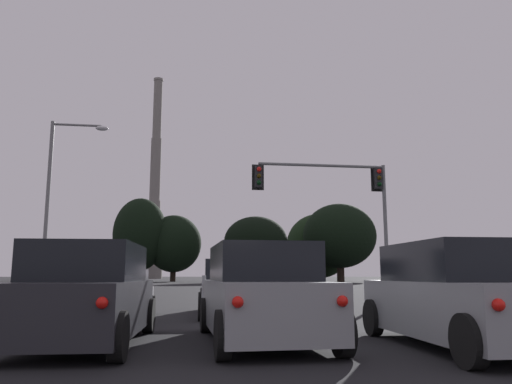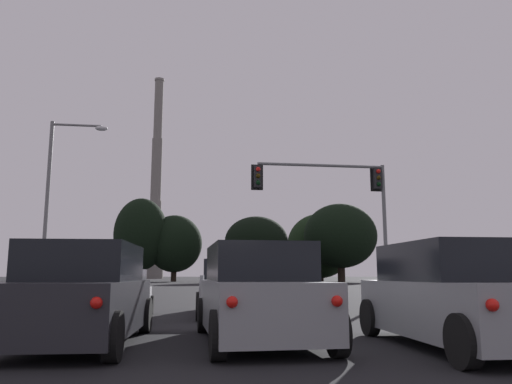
# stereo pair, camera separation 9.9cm
# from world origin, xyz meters

# --- Properties ---
(hatchback_left_lane_front) EXTENTS (1.90, 4.11, 1.44)m
(hatchback_left_lane_front) POSITION_xyz_m (-3.45, 14.25, 0.66)
(hatchback_left_lane_front) COLOR silver
(hatchback_left_lane_front) RESTS_ON ground_plane
(pickup_truck_center_lane_front) EXTENTS (2.40, 5.58, 1.82)m
(pickup_truck_center_lane_front) POSITION_xyz_m (0.03, 15.71, 0.80)
(pickup_truck_center_lane_front) COLOR gray
(pickup_truck_center_lane_front) RESTS_ON ground_plane
(suv_center_lane_second) EXTENTS (2.22, 4.95, 1.86)m
(suv_center_lane_second) POSITION_xyz_m (-0.08, 8.63, 0.90)
(suv_center_lane_second) COLOR gray
(suv_center_lane_second) RESTS_ON ground_plane
(suv_right_lane_second) EXTENTS (2.23, 4.95, 1.86)m
(suv_right_lane_second) POSITION_xyz_m (3.32, 7.43, 0.90)
(suv_right_lane_second) COLOR gray
(suv_right_lane_second) RESTS_ON ground_plane
(suv_left_lane_second) EXTENTS (2.30, 4.98, 1.86)m
(suv_left_lane_second) POSITION_xyz_m (-3.35, 8.71, 0.90)
(suv_left_lane_second) COLOR #232328
(suv_left_lane_second) RESTS_ON ground_plane
(traffic_light_overhead_right) EXTENTS (6.76, 0.50, 6.64)m
(traffic_light_overhead_right) POSITION_xyz_m (5.93, 22.04, 5.12)
(traffic_light_overhead_right) COLOR slate
(traffic_light_overhead_right) RESTS_ON ground_plane
(street_lamp) EXTENTS (2.91, 0.36, 9.18)m
(street_lamp) POSITION_xyz_m (-8.16, 25.23, 5.55)
(street_lamp) COLOR slate
(street_lamp) RESTS_ON ground_plane
(smokestack) EXTENTS (6.03, 6.03, 63.60)m
(smokestack) POSITION_xyz_m (-11.46, 154.45, 24.86)
(smokestack) COLOR slate
(smokestack) RESTS_ON ground_plane
(treeline_far_right) EXTENTS (12.17, 10.95, 12.55)m
(treeline_far_right) POSITION_xyz_m (23.09, 89.72, 6.57)
(treeline_far_right) COLOR black
(treeline_far_right) RESTS_ON ground_plane
(treeline_center_right) EXTENTS (12.87, 11.58, 13.64)m
(treeline_center_right) POSITION_xyz_m (25.16, 83.47, 7.98)
(treeline_center_right) COLOR black
(treeline_center_right) RESTS_ON ground_plane
(treeline_center_left) EXTENTS (10.51, 9.46, 10.87)m
(treeline_center_left) POSITION_xyz_m (9.96, 81.04, 6.70)
(treeline_center_left) COLOR black
(treeline_center_left) RESTS_ON ground_plane
(treeline_right_mid) EXTENTS (10.04, 9.03, 12.05)m
(treeline_right_mid) POSITION_xyz_m (-3.73, 91.36, 6.84)
(treeline_right_mid) COLOR black
(treeline_right_mid) RESTS_ON ground_plane
(treeline_left_mid) EXTENTS (9.55, 8.60, 14.91)m
(treeline_left_mid) POSITION_xyz_m (-9.71, 90.32, 8.41)
(treeline_left_mid) COLOR black
(treeline_left_mid) RESTS_ON ground_plane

